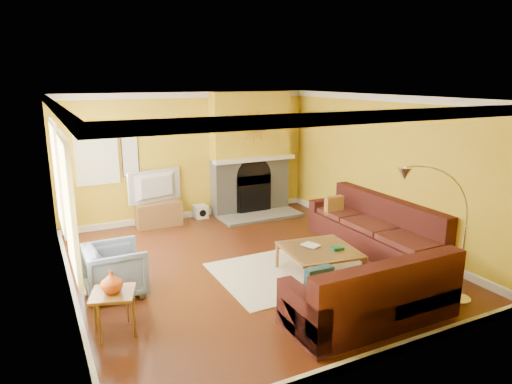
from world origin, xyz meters
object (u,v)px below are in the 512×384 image
sectional_sofa (336,243)px  coffee_table (319,261)px  armchair (115,270)px  arc_lamp (436,240)px  media_console (159,214)px  side_table (114,313)px

sectional_sofa → coffee_table: 0.39m
coffee_table → armchair: armchair is taller
sectional_sofa → arc_lamp: bearing=-78.0°
media_console → armchair: armchair is taller
arc_lamp → coffee_table: bearing=112.1°
sectional_sofa → armchair: size_ratio=4.76×
sectional_sofa → armchair: (-3.27, 0.71, -0.08)m
armchair → arc_lamp: bearing=-123.5°
media_console → coffee_table: bearing=-65.1°
coffee_table → armchair: bearing=166.5°
armchair → side_table: (-0.20, -1.06, -0.10)m
coffee_table → side_table: bearing=-173.7°
sectional_sofa → arc_lamp: 1.74m
media_console → arc_lamp: (2.27, -5.10, 0.74)m
coffee_table → arc_lamp: (0.66, -1.62, 0.78)m
media_console → armchair: 3.08m
armchair → arc_lamp: 4.35m
sectional_sofa → coffee_table: (-0.31, -0.00, -0.24)m
side_table → armchair: bearing=79.3°
side_table → arc_lamp: bearing=-18.4°
side_table → media_console: bearing=68.0°
coffee_table → arc_lamp: bearing=-67.9°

